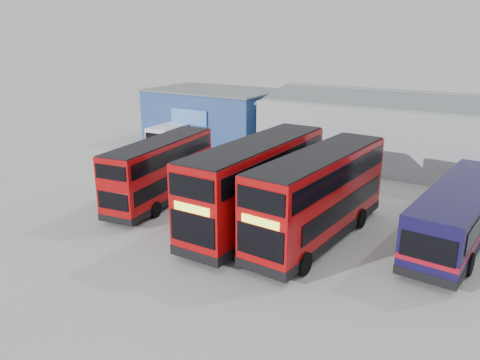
# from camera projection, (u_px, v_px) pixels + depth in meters

# --- Properties ---
(ground_plane) EXTENTS (120.00, 120.00, 0.00)m
(ground_plane) POSITION_uv_depth(u_px,v_px,m) (240.00, 234.00, 25.04)
(ground_plane) COLOR #999994
(ground_plane) RESTS_ON ground
(office_block) EXTENTS (12.30, 8.32, 5.12)m
(office_block) POSITION_uv_depth(u_px,v_px,m) (215.00, 115.00, 45.88)
(office_block) COLOR navy
(office_block) RESTS_ON ground
(maintenance_shed) EXTENTS (30.50, 12.00, 5.89)m
(maintenance_shed) POSITION_uv_depth(u_px,v_px,m) (461.00, 136.00, 36.49)
(maintenance_shed) COLOR #949AA1
(maintenance_shed) RESTS_ON ground
(double_decker_left) EXTENTS (3.52, 9.68, 4.01)m
(double_decker_left) POSITION_uv_depth(u_px,v_px,m) (161.00, 172.00, 29.29)
(double_decker_left) COLOR #A0090B
(double_decker_left) RESTS_ON ground
(double_decker_centre) EXTENTS (3.01, 11.45, 4.82)m
(double_decker_centre) POSITION_uv_depth(u_px,v_px,m) (257.00, 186.00, 25.32)
(double_decker_centre) COLOR #A0090B
(double_decker_centre) RESTS_ON ground
(double_decker_right) EXTENTS (3.41, 11.12, 4.64)m
(double_decker_right) POSITION_uv_depth(u_px,v_px,m) (319.00, 197.00, 23.82)
(double_decker_right) COLOR #A0090B
(double_decker_right) RESTS_ON ground
(single_decker_blue) EXTENTS (3.54, 11.52, 3.08)m
(single_decker_blue) POSITION_uv_depth(u_px,v_px,m) (459.00, 215.00, 23.54)
(single_decker_blue) COLOR #0C0D37
(single_decker_blue) RESTS_ON ground
(panel_van) EXTENTS (2.64, 5.54, 2.35)m
(panel_van) POSITION_uv_depth(u_px,v_px,m) (173.00, 136.00, 42.82)
(panel_van) COLOR white
(panel_van) RESTS_ON ground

